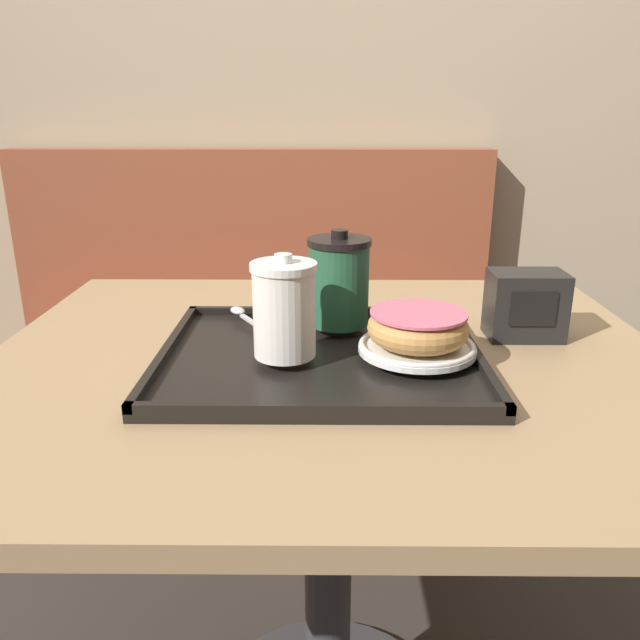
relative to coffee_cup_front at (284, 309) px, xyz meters
The scene contains 10 objects.
wall_behind 1.22m from the coffee_cup_front, 86.95° to the left, with size 8.00×0.05×2.40m.
booth_bench 1.09m from the coffee_cup_front, 100.31° to the left, with size 1.44×0.44×1.00m.
cafe_table 0.28m from the coffee_cup_front, 45.00° to the left, with size 1.03×0.87×0.76m.
serving_tray 0.10m from the coffee_cup_front, 34.23° to the left, with size 0.46×0.39×0.02m.
coffee_cup_front is the anchor object (origin of this frame).
coffee_cup_rear 0.16m from the coffee_cup_front, 60.21° to the left, with size 0.10×0.10×0.15m.
plate_with_chocolate_donut 0.20m from the coffee_cup_front, ahead, with size 0.17×0.17×0.01m.
donut_chocolate_glazed 0.19m from the coffee_cup_front, ahead, with size 0.14×0.14×0.04m.
spoon 0.19m from the coffee_cup_front, 115.70° to the left, with size 0.09×0.13×0.01m.
napkin_dispenser 0.40m from the coffee_cup_front, 20.55° to the left, with size 0.12×0.08×0.11m.
Camera 1 is at (-0.01, -0.87, 1.11)m, focal length 35.00 mm.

